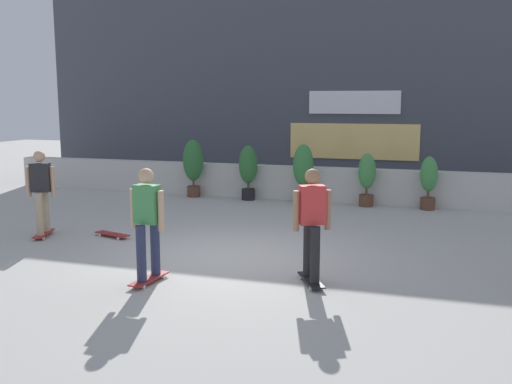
% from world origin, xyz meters
% --- Properties ---
extents(ground_plane, '(48.00, 48.00, 0.00)m').
position_xyz_m(ground_plane, '(0.00, 0.00, 0.00)').
color(ground_plane, '#B2AFA8').
extents(planter_wall, '(18.00, 0.40, 0.90)m').
position_xyz_m(planter_wall, '(0.00, 6.00, 0.45)').
color(planter_wall, beige).
rests_on(planter_wall, ground).
extents(building_backdrop, '(20.00, 2.08, 6.50)m').
position_xyz_m(building_backdrop, '(0.00, 10.00, 3.25)').
color(building_backdrop, '#424751').
rests_on(building_backdrop, ground).
extents(potted_plant_0, '(0.56, 0.56, 1.59)m').
position_xyz_m(potted_plant_0, '(-3.13, 5.55, 0.93)').
color(potted_plant_0, brown).
rests_on(potted_plant_0, ground).
extents(potted_plant_1, '(0.50, 0.50, 1.47)m').
position_xyz_m(potted_plant_1, '(-1.52, 5.55, 0.85)').
color(potted_plant_1, black).
rests_on(potted_plant_1, ground).
extents(potted_plant_2, '(0.53, 0.53, 1.53)m').
position_xyz_m(potted_plant_2, '(-0.01, 5.55, 0.90)').
color(potted_plant_2, black).
rests_on(potted_plant_2, ground).
extents(potted_plant_3, '(0.44, 0.44, 1.34)m').
position_xyz_m(potted_plant_3, '(1.63, 5.55, 0.76)').
color(potted_plant_3, brown).
rests_on(potted_plant_3, ground).
extents(potted_plant_4, '(0.42, 0.42, 1.31)m').
position_xyz_m(potted_plant_4, '(3.13, 5.55, 0.73)').
color(potted_plant_4, brown).
rests_on(potted_plant_4, ground).
extents(skater_by_wall_left, '(0.53, 0.82, 1.70)m').
position_xyz_m(skater_by_wall_left, '(-4.00, 0.28, 0.94)').
color(skater_by_wall_left, maroon).
rests_on(skater_by_wall_left, ground).
extents(skater_by_wall_right, '(0.56, 0.82, 1.70)m').
position_xyz_m(skater_by_wall_right, '(-0.62, -1.69, 0.94)').
color(skater_by_wall_right, maroon).
rests_on(skater_by_wall_right, ground).
extents(skater_far_right, '(0.56, 0.80, 1.70)m').
position_xyz_m(skater_far_right, '(1.65, -1.02, 0.94)').
color(skater_far_right, black).
rests_on(skater_far_right, ground).
extents(skateboard_near_camera, '(0.82, 0.42, 0.08)m').
position_xyz_m(skateboard_near_camera, '(-2.69, 0.65, 0.06)').
color(skateboard_near_camera, maroon).
rests_on(skateboard_near_camera, ground).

